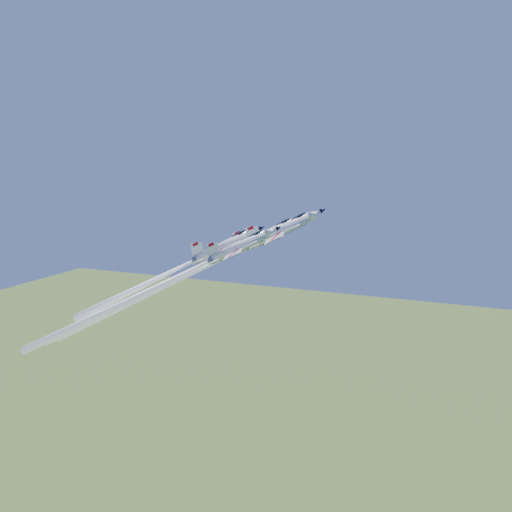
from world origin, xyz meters
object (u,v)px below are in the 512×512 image
at_px(jet_left, 175,279).
at_px(jet_slot, 171,272).
at_px(jet_right, 150,290).
at_px(jet_lead, 190,274).

relative_size(jet_left, jet_slot, 1.42).
bearing_deg(jet_left, jet_slot, 8.12).
bearing_deg(jet_left, jet_right, -2.09).
relative_size(jet_lead, jet_slot, 1.32).
height_order(jet_lead, jet_slot, jet_lead).
xyz_separation_m(jet_left, jet_slot, (2.90, -6.47, 3.12)).
height_order(jet_left, jet_right, jet_left).
bearing_deg(jet_slot, jet_right, -10.02).
relative_size(jet_lead, jet_right, 1.07).
height_order(jet_lead, jet_right, jet_lead).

